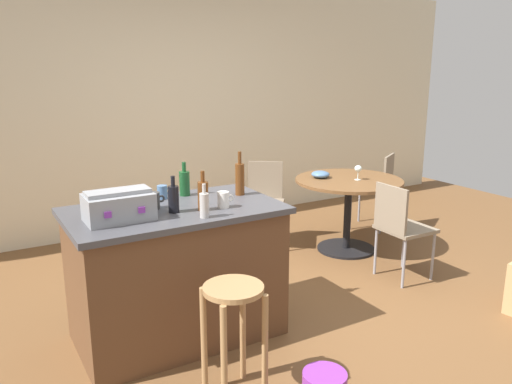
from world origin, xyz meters
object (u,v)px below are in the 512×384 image
object	(u,v)px
bottle_4	(204,205)
folding_chair_far	(377,185)
cup_2	(163,192)
serving_bowl	(320,174)
wooden_stool	(234,317)
folding_chair_near	(400,224)
toolbox	(119,206)
cup_0	(154,201)
bottle_0	(184,183)
dining_table	(348,196)
bottle_1	(203,195)
folding_chair_left	(264,197)
bottle_3	(240,178)
bottle_2	(174,198)
cup_1	(224,200)
wine_glass	(358,169)
kitchen_island	(177,273)

from	to	relation	value
bottle_4	folding_chair_far	bearing A→B (deg)	26.73
cup_2	serving_bowl	world-z (taller)	cup_2
wooden_stool	serving_bowl	distance (m)	2.53
folding_chair_near	toolbox	xyz separation A→B (m)	(-2.39, -0.02, 0.51)
cup_0	cup_2	distance (m)	0.25
folding_chair_far	bottle_0	distance (m)	2.81
dining_table	bottle_0	xyz separation A→B (m)	(-1.90, -0.44, 0.45)
bottle_1	cup_2	world-z (taller)	bottle_1
wooden_stool	bottle_1	size ratio (longest dim) A/B	2.60
folding_chair_far	bottle_1	distance (m)	3.00
folding_chair_left	cup_2	bearing A→B (deg)	-144.69
toolbox	cup_0	world-z (taller)	toolbox
bottle_0	bottle_4	world-z (taller)	bottle_0
bottle_3	cup_2	size ratio (longest dim) A/B	2.96
wooden_stool	bottle_2	bearing A→B (deg)	94.57
cup_0	serving_bowl	size ratio (longest dim) A/B	0.66
serving_bowl	folding_chair_near	bearing A→B (deg)	-82.76
bottle_3	cup_1	distance (m)	0.36
bottle_2	bottle_0	bearing A→B (deg)	58.19
folding_chair_left	serving_bowl	bearing A→B (deg)	-42.77
toolbox	bottle_3	size ratio (longest dim) A/B	1.26
wooden_stool	bottle_4	size ratio (longest dim) A/B	3.16
wooden_stool	cup_1	distance (m)	0.83
bottle_3	folding_chair_far	bearing A→B (deg)	23.59
bottle_1	cup_1	size ratio (longest dim) A/B	2.30
wine_glass	bottle_1	bearing A→B (deg)	-158.45
wooden_stool	cup_1	world-z (taller)	cup_1
kitchen_island	wine_glass	distance (m)	2.26
dining_table	bottle_3	world-z (taller)	bottle_3
wooden_stool	dining_table	xyz separation A→B (m)	(2.07, 1.50, 0.08)
bottle_4	cup_2	distance (m)	0.56
folding_chair_left	bottle_2	bearing A→B (deg)	-137.47
dining_table	cup_0	size ratio (longest dim) A/B	8.82
bottle_2	cup_2	distance (m)	0.36
kitchen_island	bottle_4	bearing A→B (deg)	-75.03
bottle_0	wooden_stool	bearing A→B (deg)	-99.18
wine_glass	bottle_3	bearing A→B (deg)	-160.84
kitchen_island	serving_bowl	world-z (taller)	kitchen_island
cup_1	serving_bowl	bearing A→B (deg)	33.43
folding_chair_near	serving_bowl	xyz separation A→B (m)	(-0.12, 0.96, 0.27)
kitchen_island	serving_bowl	xyz separation A→B (m)	(1.88, 0.90, 0.31)
kitchen_island	bottle_3	size ratio (longest dim) A/B	4.41
bottle_0	bottle_1	distance (m)	0.42
bottle_3	dining_table	bearing A→B (deg)	21.96
bottle_2	cup_1	distance (m)	0.33
bottle_3	serving_bowl	xyz separation A→B (m)	(1.35, 0.81, -0.27)
toolbox	wine_glass	bearing A→B (deg)	16.13
folding_chair_left	toolbox	xyz separation A→B (m)	(-1.85, -1.37, 0.50)
folding_chair_near	bottle_3	xyz separation A→B (m)	(-1.47, 0.15, 0.54)
folding_chair_near	cup_2	bearing A→B (deg)	170.71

